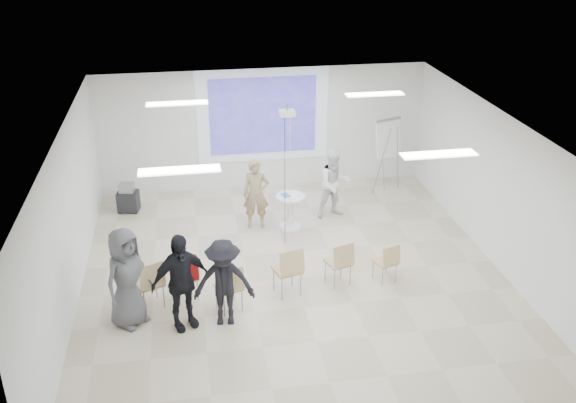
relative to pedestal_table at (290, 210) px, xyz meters
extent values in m
cube|color=beige|center=(-0.27, -2.09, -0.49)|extent=(8.00, 9.00, 0.10)
cube|color=white|center=(-0.27, -2.09, 2.61)|extent=(8.00, 9.00, 0.10)
cube|color=silver|center=(-0.27, 2.46, 1.06)|extent=(8.00, 0.10, 3.00)
cube|color=silver|center=(-4.32, -2.09, 1.06)|extent=(0.10, 9.00, 3.00)
cube|color=silver|center=(3.78, -2.09, 1.06)|extent=(0.10, 9.00, 3.00)
cube|color=silver|center=(-0.27, 2.39, 1.41)|extent=(3.20, 0.01, 2.30)
cube|color=#3C35B7|center=(-0.27, 2.38, 1.41)|extent=(2.60, 0.01, 1.90)
cylinder|color=white|center=(0.00, 0.00, -0.41)|extent=(0.60, 0.60, 0.05)
cylinder|color=silver|center=(0.00, 0.00, -0.07)|extent=(0.16, 0.16, 0.69)
cylinder|color=white|center=(0.00, 0.00, 0.31)|extent=(0.82, 0.82, 0.04)
cube|color=white|center=(0.06, -0.01, 0.33)|extent=(0.26, 0.24, 0.01)
cube|color=teal|center=(-0.10, 0.03, 0.35)|extent=(0.21, 0.25, 0.02)
imported|color=#9F8361|center=(-0.72, 0.18, 0.45)|extent=(0.69, 0.50, 1.78)
imported|color=white|center=(1.08, 0.43, 0.44)|extent=(0.95, 0.82, 1.77)
cube|color=silver|center=(-0.54, 0.43, 0.73)|extent=(0.05, 0.12, 0.04)
cube|color=silver|center=(0.90, 0.68, 0.75)|extent=(0.06, 0.12, 0.04)
cube|color=tan|center=(-2.96, -2.58, 0.03)|extent=(0.58, 0.58, 0.04)
cube|color=tan|center=(-2.87, -2.77, 0.29)|extent=(0.44, 0.26, 0.42)
cylinder|color=#919399|center=(-3.05, -2.82, -0.21)|extent=(0.03, 0.03, 0.46)
cylinder|color=gray|center=(-2.72, -2.68, -0.21)|extent=(0.03, 0.03, 0.46)
cylinder|color=gray|center=(-3.19, -2.49, -0.21)|extent=(0.03, 0.03, 0.46)
cylinder|color=gray|center=(-2.86, -2.35, -0.21)|extent=(0.03, 0.03, 0.46)
cube|color=tan|center=(-2.33, -2.44, 0.01)|extent=(0.52, 0.52, 0.04)
cube|color=tan|center=(-2.28, -2.63, 0.26)|extent=(0.43, 0.20, 0.40)
cylinder|color=gray|center=(-2.45, -2.65, -0.22)|extent=(0.03, 0.03, 0.44)
cylinder|color=#92959A|center=(-2.12, -2.55, -0.22)|extent=(0.03, 0.03, 0.44)
cylinder|color=gray|center=(-2.55, -2.33, -0.22)|extent=(0.03, 0.03, 0.44)
cylinder|color=gray|center=(-2.22, -2.23, -0.22)|extent=(0.03, 0.03, 0.44)
cube|color=tan|center=(-1.59, -2.91, 0.01)|extent=(0.54, 0.54, 0.04)
cube|color=tan|center=(-1.52, -3.10, 0.26)|extent=(0.42, 0.22, 0.40)
cylinder|color=gray|center=(-1.69, -3.13, -0.22)|extent=(0.03, 0.03, 0.44)
cylinder|color=gray|center=(-1.37, -3.01, -0.22)|extent=(0.03, 0.03, 0.44)
cylinder|color=#92959A|center=(-1.81, -2.81, -0.22)|extent=(0.03, 0.03, 0.44)
cylinder|color=#95989D|center=(-1.49, -2.69, -0.22)|extent=(0.03, 0.03, 0.44)
cube|color=tan|center=(-0.50, -2.57, 0.05)|extent=(0.56, 0.56, 0.04)
cube|color=tan|center=(-0.44, -2.78, 0.33)|extent=(0.47, 0.21, 0.44)
cylinder|color=gray|center=(-0.63, -2.80, -0.20)|extent=(0.03, 0.03, 0.48)
cylinder|color=gray|center=(-0.27, -2.70, -0.20)|extent=(0.03, 0.03, 0.48)
cylinder|color=gray|center=(-0.73, -2.44, -0.20)|extent=(0.03, 0.03, 0.48)
cylinder|color=gray|center=(-0.37, -2.34, -0.20)|extent=(0.03, 0.03, 0.48)
cube|color=tan|center=(0.50, -2.40, 0.01)|extent=(0.53, 0.53, 0.04)
cube|color=tan|center=(0.55, -2.59, 0.26)|extent=(0.43, 0.21, 0.40)
cylinder|color=gray|center=(0.38, -2.61, -0.22)|extent=(0.03, 0.03, 0.44)
cylinder|color=gray|center=(0.71, -2.51, -0.22)|extent=(0.03, 0.03, 0.44)
cylinder|color=#979A9F|center=(0.28, -2.29, -0.22)|extent=(0.03, 0.03, 0.44)
cylinder|color=#94959C|center=(0.61, -2.19, -0.22)|extent=(0.03, 0.03, 0.44)
cube|color=tan|center=(1.39, -2.45, -0.04)|extent=(0.48, 0.48, 0.04)
cube|color=tan|center=(1.45, -2.62, 0.19)|extent=(0.38, 0.19, 0.36)
cylinder|color=gray|center=(1.30, -2.64, -0.24)|extent=(0.03, 0.03, 0.40)
cylinder|color=#96989E|center=(1.59, -2.54, -0.24)|extent=(0.03, 0.03, 0.40)
cylinder|color=gray|center=(1.20, -2.35, -0.24)|extent=(0.03, 0.03, 0.40)
cylinder|color=gray|center=(1.49, -2.25, -0.24)|extent=(0.03, 0.03, 0.40)
cube|color=maroon|center=(-2.33, -2.66, 0.28)|extent=(0.50, 0.25, 0.47)
imported|color=black|center=(-1.59, -2.89, 0.04)|extent=(0.39, 0.34, 0.03)
imported|color=black|center=(-2.39, -3.27, 0.55)|extent=(1.34, 1.09, 1.99)
imported|color=black|center=(-1.68, -3.29, 0.45)|extent=(1.22, 0.76, 1.79)
imported|color=#5A5A5F|center=(-3.27, -3.03, 0.56)|extent=(1.14, 1.15, 1.99)
cylinder|color=gray|center=(2.46, 1.37, 0.43)|extent=(0.37, 0.11, 1.72)
cylinder|color=gray|center=(2.92, 1.52, 0.43)|extent=(0.26, 0.30, 1.72)
cylinder|color=gray|center=(2.59, 1.74, 0.43)|extent=(0.15, 0.37, 1.72)
cube|color=white|center=(2.65, 1.55, 0.97)|extent=(0.71, 0.41, 0.96)
cube|color=gray|center=(2.64, 1.59, 1.41)|extent=(0.68, 0.28, 0.07)
cube|color=black|center=(-3.56, 1.44, -0.18)|extent=(0.52, 0.45, 0.47)
cube|color=gray|center=(-3.56, 1.44, 0.16)|extent=(0.37, 0.33, 0.20)
cylinder|color=black|center=(-3.77, 1.34, -0.41)|extent=(0.06, 0.06, 0.06)
cylinder|color=black|center=(-3.40, 1.27, -0.41)|extent=(0.06, 0.06, 0.06)
cylinder|color=black|center=(-3.72, 1.61, -0.41)|extent=(0.06, 0.06, 0.06)
cylinder|color=black|center=(-3.35, 1.54, -0.41)|extent=(0.06, 0.06, 0.06)
cube|color=white|center=(-0.17, -0.59, 2.38)|extent=(0.30, 0.25, 0.10)
cylinder|color=gray|center=(-0.17, -0.59, 2.49)|extent=(0.04, 0.04, 0.14)
cylinder|color=black|center=(-0.23, -0.67, 0.94)|extent=(0.01, 0.01, 2.77)
cylinder|color=white|center=(-0.13, -0.69, 0.94)|extent=(0.01, 0.01, 2.77)
cube|color=white|center=(-2.27, -0.09, 2.53)|extent=(1.20, 0.30, 0.02)
cube|color=white|center=(1.73, -0.09, 2.53)|extent=(1.20, 0.30, 0.02)
cube|color=white|center=(-2.27, -3.59, 2.53)|extent=(1.20, 0.30, 0.02)
cube|color=white|center=(1.73, -3.59, 2.53)|extent=(1.20, 0.30, 0.02)
camera|label=1|loc=(-2.13, -12.44, 6.09)|focal=40.00mm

